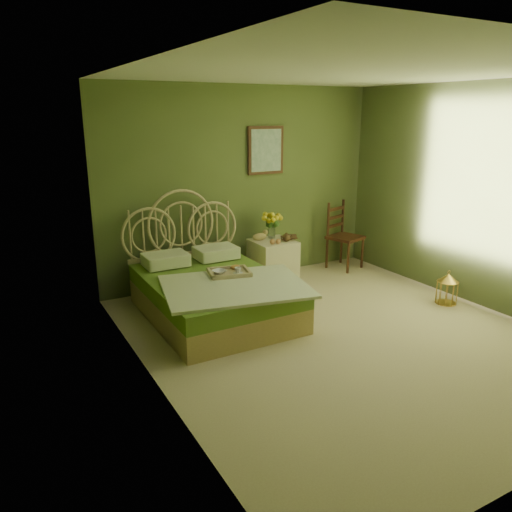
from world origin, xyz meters
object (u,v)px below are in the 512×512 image
bed (212,291)px  nightstand (273,257)px  chair (342,231)px  birdcage (447,289)px

bed → nightstand: 1.37m
bed → chair: size_ratio=2.16×
nightstand → chair: 1.29m
bed → chair: bearing=17.5°
nightstand → chair: nightstand is taller
chair → birdcage: chair is taller
nightstand → birdcage: bearing=-50.0°
bed → birdcage: bed is taller
bed → birdcage: size_ratio=5.67×
nightstand → birdcage: nightstand is taller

